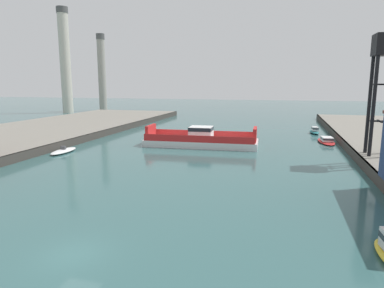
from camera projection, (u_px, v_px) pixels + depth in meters
ground_plane at (73, 255)px, 20.97m from camera, size 400.00×400.00×0.00m
chain_ferry at (201, 140)px, 57.01m from camera, size 18.77×6.94×3.30m
moored_boat_near_right at (326, 141)px, 60.21m from camera, size 3.15×7.98×1.08m
moored_boat_mid_left at (314, 131)px, 71.33m from camera, size 2.13×5.58×1.42m
moored_boat_mid_right at (64, 151)px, 51.68m from camera, size 2.17×5.77×1.01m
smokestack_distant_a at (102, 70)px, 127.38m from camera, size 3.03×3.03×28.05m
smokestack_distant_b at (65, 58)px, 118.19m from camera, size 3.84×3.84×35.57m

